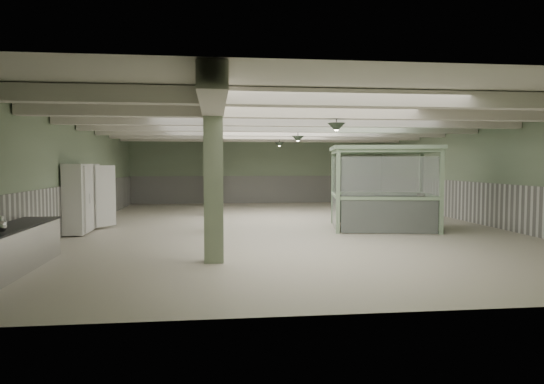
{
  "coord_description": "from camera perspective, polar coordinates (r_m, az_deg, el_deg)",
  "views": [
    {
      "loc": [
        -2.48,
        -16.67,
        2.16
      ],
      "look_at": [
        -0.73,
        -1.96,
        1.3
      ],
      "focal_mm": 32.0,
      "sensor_mm": 36.0,
      "label": 1
    }
  ],
  "objects": [
    {
      "name": "beam_e",
      "position": [
        19.37,
        0.59,
        7.05
      ],
      "size": [
        13.9,
        0.35,
        0.32
      ],
      "primitive_type": "cube",
      "color": "silver",
      "rests_on": "ceiling"
    },
    {
      "name": "wall_front",
      "position": [
        7.12,
        13.59,
        0.35
      ],
      "size": [
        14.0,
        0.02,
        3.6
      ],
      "primitive_type": "cube",
      "color": "#8DA383",
      "rests_on": "floor"
    },
    {
      "name": "pendant_front",
      "position": [
        12.07,
        7.58,
        7.53
      ],
      "size": [
        0.44,
        0.44,
        0.22
      ],
      "primitive_type": "cone",
      "rotation": [
        3.14,
        0.0,
        0.0
      ],
      "color": "#293729",
      "rests_on": "ceiling"
    },
    {
      "name": "wainscot_left",
      "position": [
        17.32,
        -21.82,
        -1.59
      ],
      "size": [
        0.05,
        19.9,
        1.5
      ],
      "primitive_type": "cube",
      "color": "white",
      "rests_on": "floor"
    },
    {
      "name": "floor",
      "position": [
        16.99,
        1.66,
        -3.98
      ],
      "size": [
        20.0,
        20.0,
        0.0
      ],
      "primitive_type": "plane",
      "color": "silver",
      "rests_on": "ground"
    },
    {
      "name": "filing_cabinet",
      "position": [
        17.68,
        17.55,
        -2.0
      ],
      "size": [
        0.37,
        0.53,
        1.14
      ],
      "primitive_type": "cube",
      "rotation": [
        0.0,
        0.0,
        -0.01
      ],
      "color": "#636352",
      "rests_on": "floor"
    },
    {
      "name": "walkin_cooler",
      "position": [
        16.48,
        -21.34,
        -0.72
      ],
      "size": [
        0.99,
        2.32,
        2.12
      ],
      "color": "white",
      "rests_on": "floor"
    },
    {
      "name": "column_b",
      "position": [
        15.67,
        -6.87,
        1.98
      ],
      "size": [
        0.42,
        0.42,
        3.6
      ],
      "primitive_type": "cube",
      "color": "#93A585",
      "rests_on": "floor"
    },
    {
      "name": "girder",
      "position": [
        16.71,
        -6.9,
        7.49
      ],
      "size": [
        0.45,
        19.9,
        0.4
      ],
      "primitive_type": "cube",
      "color": "silver",
      "rests_on": "ceiling"
    },
    {
      "name": "beam_c",
      "position": [
        14.44,
        3.16,
        8.33
      ],
      "size": [
        13.9,
        0.35,
        0.32
      ],
      "primitive_type": "cube",
      "color": "silver",
      "rests_on": "ceiling"
    },
    {
      "name": "wainscot_back",
      "position": [
        26.79,
        -1.47,
        0.3
      ],
      "size": [
        13.9,
        0.05,
        1.5
      ],
      "primitive_type": "cube",
      "color": "white",
      "rests_on": "floor"
    },
    {
      "name": "prep_counter",
      "position": [
        10.62,
        -29.36,
        -6.31
      ],
      "size": [
        0.82,
        4.7,
        0.91
      ],
      "color": "silver",
      "rests_on": "floor"
    },
    {
      "name": "ceiling",
      "position": [
        16.91,
        1.68,
        8.21
      ],
      "size": [
        14.0,
        20.0,
        0.02
      ],
      "primitive_type": "cube",
      "color": "silver",
      "rests_on": "wall_back"
    },
    {
      "name": "beam_b",
      "position": [
        11.99,
        5.25,
        9.34
      ],
      "size": [
        13.9,
        0.35,
        0.32
      ],
      "primitive_type": "cube",
      "color": "silver",
      "rests_on": "ceiling"
    },
    {
      "name": "beam_g",
      "position": [
        24.32,
        -0.93,
        6.29
      ],
      "size": [
        13.9,
        0.35,
        0.32
      ],
      "primitive_type": "cube",
      "color": "silver",
      "rests_on": "ceiling"
    },
    {
      "name": "beam_a",
      "position": [
        9.58,
        8.42,
        10.86
      ],
      "size": [
        13.9,
        0.35,
        0.32
      ],
      "primitive_type": "cube",
      "color": "silver",
      "rests_on": "ceiling"
    },
    {
      "name": "beam_d",
      "position": [
        16.9,
        1.68,
        7.6
      ],
      "size": [
        13.9,
        0.35,
        0.32
      ],
      "primitive_type": "cube",
      "color": "silver",
      "rests_on": "ceiling"
    },
    {
      "name": "pendant_back",
      "position": [
        22.38,
        0.87,
        5.6
      ],
      "size": [
        0.44,
        0.44,
        0.22
      ],
      "primitive_type": "cone",
      "rotation": [
        3.14,
        0.0,
        0.0
      ],
      "color": "#293729",
      "rests_on": "ceiling"
    },
    {
      "name": "wall_right",
      "position": [
        19.17,
        22.85,
        1.99
      ],
      "size": [
        0.02,
        20.0,
        3.6
      ],
      "primitive_type": "cube",
      "color": "#8DA383",
      "rests_on": "floor"
    },
    {
      "name": "wall_left",
      "position": [
        17.27,
        -21.97,
        1.89
      ],
      "size": [
        0.02,
        20.0,
        3.6
      ],
      "primitive_type": "cube",
      "color": "#8DA383",
      "rests_on": "floor"
    },
    {
      "name": "wall_back",
      "position": [
        26.78,
        -1.48,
        2.55
      ],
      "size": [
        14.0,
        0.02,
        3.6
      ],
      "primitive_type": "cube",
      "color": "#8DA383",
      "rests_on": "floor"
    },
    {
      "name": "pitcher_near",
      "position": [
        10.17,
        -29.3,
        -3.34
      ],
      "size": [
        0.21,
        0.25,
        0.31
      ],
      "primitive_type": null,
      "rotation": [
        0.0,
        0.0,
        0.03
      ],
      "color": "silver",
      "rests_on": "prep_counter"
    },
    {
      "name": "pendant_mid",
      "position": [
        17.44,
        3.07,
        6.24
      ],
      "size": [
        0.44,
        0.44,
        0.22
      ],
      "primitive_type": "cone",
      "rotation": [
        3.14,
        0.0,
        0.0
      ],
      "color": "#293729",
      "rests_on": "ceiling"
    },
    {
      "name": "guard_booth",
      "position": [
        16.55,
        12.91,
        2.11
      ],
      "size": [
        3.86,
        3.44,
        2.74
      ],
      "rotation": [
        0.0,
        0.0,
        -0.18
      ],
      "color": "#9CBD97",
      "rests_on": "floor"
    },
    {
      "name": "column_a",
      "position": [
        10.67,
        -6.9,
        1.37
      ],
      "size": [
        0.42,
        0.42,
        3.6
      ],
      "primitive_type": "cube",
      "color": "#93A585",
      "rests_on": "floor"
    },
    {
      "name": "column_d",
      "position": [
        24.67,
        -6.84,
        2.46
      ],
      "size": [
        0.42,
        0.42,
        3.6
      ],
      "primitive_type": "cube",
      "color": "#93A585",
      "rests_on": "floor"
    },
    {
      "name": "beam_f",
      "position": [
        21.84,
        -0.26,
        6.63
      ],
      "size": [
        13.9,
        0.35,
        0.32
      ],
      "primitive_type": "cube",
      "color": "silver",
      "rests_on": "ceiling"
    },
    {
      "name": "wainscot_right",
      "position": [
        19.21,
        22.72,
        -1.15
      ],
      "size": [
        0.05,
        19.9,
        1.5
      ],
      "primitive_type": "cube",
      "color": "white",
      "rests_on": "floor"
    },
    {
      "name": "column_c",
      "position": [
        20.67,
        -6.85,
        2.3
      ],
      "size": [
        0.42,
        0.42,
        3.6
      ],
      "primitive_type": "cube",
      "color": "#93A585",
      "rests_on": "floor"
    }
  ]
}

